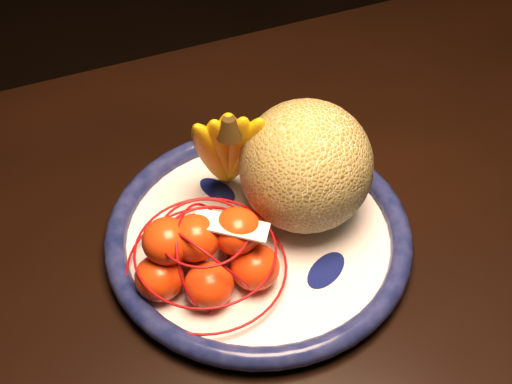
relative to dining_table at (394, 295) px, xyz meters
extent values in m
cube|color=black|center=(0.00, 0.00, 0.06)|extent=(1.57, 1.06, 0.04)
cylinder|color=white|center=(-0.15, 0.05, 0.08)|extent=(0.30, 0.30, 0.01)
torus|color=#050E39|center=(-0.15, 0.05, 0.09)|extent=(0.33, 0.33, 0.02)
cylinder|color=white|center=(-0.15, 0.05, 0.08)|extent=(0.14, 0.14, 0.00)
ellipsoid|color=navy|center=(-0.09, -0.01, 0.09)|extent=(0.12, 0.11, 0.00)
ellipsoid|color=navy|center=(-0.17, 0.13, 0.09)|extent=(0.10, 0.11, 0.00)
ellipsoid|color=navy|center=(-0.24, 0.05, 0.09)|extent=(0.10, 0.07, 0.00)
sphere|color=olive|center=(-0.09, 0.07, 0.16)|extent=(0.14, 0.14, 0.14)
ellipsoid|color=#DDAC0A|center=(-0.18, 0.12, 0.16)|extent=(0.08, 0.09, 0.14)
ellipsoid|color=#DDAC0A|center=(-0.17, 0.12, 0.17)|extent=(0.06, 0.09, 0.15)
ellipsoid|color=#DDAC0A|center=(-0.16, 0.12, 0.17)|extent=(0.04, 0.08, 0.15)
ellipsoid|color=#DDAC0A|center=(-0.16, 0.12, 0.17)|extent=(0.04, 0.08, 0.15)
ellipsoid|color=#DDAC0A|center=(-0.15, 0.11, 0.16)|extent=(0.06, 0.09, 0.14)
cone|color=black|center=(-0.16, 0.12, 0.23)|extent=(0.03, 0.03, 0.02)
ellipsoid|color=#FF4C1A|center=(-0.26, 0.01, 0.11)|extent=(0.05, 0.05, 0.04)
ellipsoid|color=#FF4C1A|center=(-0.21, -0.01, 0.11)|extent=(0.05, 0.05, 0.04)
ellipsoid|color=#FF4C1A|center=(-0.17, 0.00, 0.11)|extent=(0.05, 0.05, 0.04)
ellipsoid|color=#FF4C1A|center=(-0.22, 0.05, 0.11)|extent=(0.05, 0.05, 0.04)
ellipsoid|color=#FF4C1A|center=(-0.17, 0.04, 0.11)|extent=(0.05, 0.05, 0.04)
ellipsoid|color=#FF4C1A|center=(-0.22, 0.02, 0.15)|extent=(0.05, 0.05, 0.04)
ellipsoid|color=#FF4C1A|center=(-0.18, 0.02, 0.15)|extent=(0.05, 0.05, 0.04)
ellipsoid|color=#FF4C1A|center=(-0.25, 0.02, 0.15)|extent=(0.05, 0.05, 0.04)
torus|color=#AA0B0F|center=(-0.21, 0.02, 0.10)|extent=(0.20, 0.20, 0.00)
torus|color=#AA0B0F|center=(-0.21, 0.02, 0.13)|extent=(0.17, 0.17, 0.00)
torus|color=#AA0B0F|center=(-0.21, 0.02, 0.16)|extent=(0.11, 0.11, 0.00)
torus|color=#AA0B0F|center=(-0.21, 0.02, 0.12)|extent=(0.11, 0.06, 0.10)
torus|color=#AA0B0F|center=(-0.21, 0.02, 0.12)|extent=(0.09, 0.12, 0.10)
torus|color=#AA0B0F|center=(-0.21, 0.02, 0.12)|extent=(0.10, 0.12, 0.10)
cube|color=white|center=(-0.18, 0.01, 0.16)|extent=(0.08, 0.06, 0.01)
camera|label=1|loc=(-0.28, -0.42, 0.67)|focal=50.00mm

